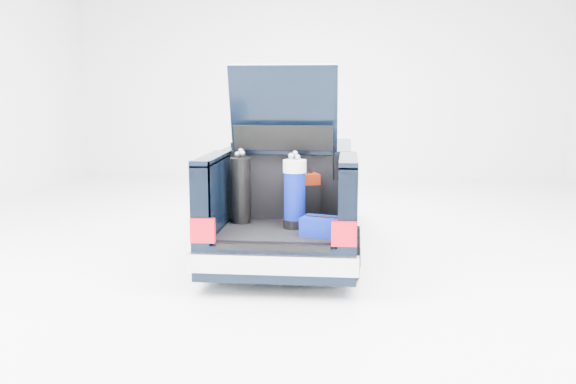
# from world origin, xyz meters

# --- Properties ---
(ground) EXTENTS (14.00, 14.00, 0.00)m
(ground) POSITION_xyz_m (0.00, 0.00, 0.00)
(ground) COLOR white
(ground) RESTS_ON ground
(car) EXTENTS (1.87, 4.65, 2.47)m
(car) POSITION_xyz_m (-0.00, 0.11, 0.67)
(car) COLOR black
(car) RESTS_ON ground
(red_suitcase) EXTENTS (0.44, 0.38, 0.62)m
(red_suitcase) POSITION_xyz_m (0.23, -1.09, 0.89)
(red_suitcase) COLOR #651303
(red_suitcase) RESTS_ON car
(black_golf_bag) EXTENTS (0.25, 0.27, 0.88)m
(black_golf_bag) POSITION_xyz_m (-0.50, -1.18, 1.00)
(black_golf_bag) COLOR black
(black_golf_bag) RESTS_ON car
(blue_golf_bag) EXTENTS (0.34, 0.34, 0.90)m
(blue_golf_bag) POSITION_xyz_m (0.17, -1.41, 1.01)
(blue_golf_bag) COLOR black
(blue_golf_bag) RESTS_ON car
(blue_duffel) EXTENTS (0.50, 0.39, 0.23)m
(blue_duffel) POSITION_xyz_m (0.50, -1.78, 0.71)
(blue_duffel) COLOR #05117F
(blue_duffel) RESTS_ON car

